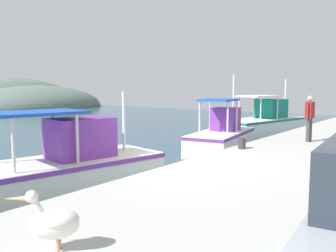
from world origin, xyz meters
name	(u,v)px	position (x,y,z in m)	size (l,w,h in m)	color
distant_hill_nearest	(14,107)	(19.11, 41.84, 0.00)	(20.89, 10.27, 7.92)	#596B60
distant_hill_second	(38,108)	(19.77, 37.18, 0.00)	(19.37, 11.94, 6.01)	#596B60
fishing_boat_second	(60,167)	(-2.27, 2.59, 0.68)	(6.51, 3.29, 2.77)	silver
fishing_boat_third	(222,136)	(6.02, 2.01, 0.68)	(4.91, 2.60, 3.48)	white
fishing_boat_fourth	(264,123)	(12.68, 2.75, 0.72)	(6.58, 3.46, 3.35)	white
pelican	(55,221)	(-5.69, -1.97, 1.20)	(0.80, 0.84, 0.82)	tan
fisherman_standing	(310,116)	(6.01, -1.79, 1.79)	(0.63, 0.25, 1.77)	#3F3F42
mooring_bollard_second	(242,143)	(2.94, -0.45, 0.98)	(0.26, 0.26, 0.37)	#333338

